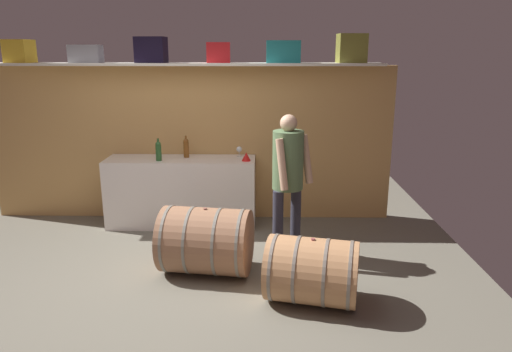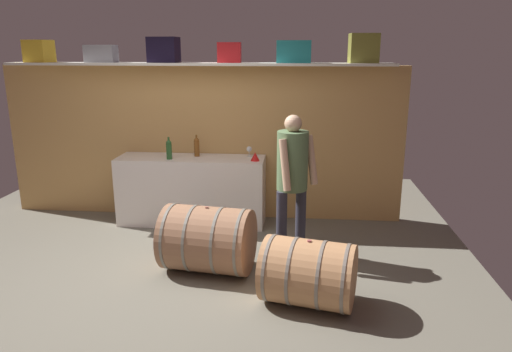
{
  "view_description": "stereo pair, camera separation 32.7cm",
  "coord_description": "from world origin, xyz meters",
  "px_view_note": "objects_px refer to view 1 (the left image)",
  "views": [
    {
      "loc": [
        0.96,
        -4.02,
        2.16
      ],
      "look_at": [
        0.88,
        0.2,
        1.04
      ],
      "focal_mm": 33.2,
      "sensor_mm": 36.0,
      "label": 1
    },
    {
      "loc": [
        1.28,
        -4.0,
        2.16
      ],
      "look_at": [
        0.88,
        0.2,
        1.04
      ],
      "focal_mm": 33.2,
      "sensor_mm": 36.0,
      "label": 2
    }
  ],
  "objects_px": {
    "toolcase_yellow": "(19,51)",
    "toolcase_olive": "(352,48)",
    "red_funnel": "(246,157)",
    "wine_barrel_near": "(206,241)",
    "work_cabinet": "(182,192)",
    "wine_bottle_amber": "(186,148)",
    "toolcase_teal": "(283,52)",
    "wine_glass": "(239,150)",
    "toolcase_red": "(218,53)",
    "wine_barrel_far": "(312,271)",
    "wine_bottle_green": "(159,151)",
    "toolcase_grey": "(86,54)",
    "toolcase_black": "(151,50)",
    "winemaker_pouring": "(288,171)"
  },
  "relations": [
    {
      "from": "toolcase_yellow",
      "to": "toolcase_olive",
      "type": "distance_m",
      "value": 4.02
    },
    {
      "from": "toolcase_yellow",
      "to": "red_funnel",
      "type": "bearing_deg",
      "value": -3.32
    },
    {
      "from": "toolcase_yellow",
      "to": "wine_barrel_near",
      "type": "bearing_deg",
      "value": -29.99
    },
    {
      "from": "work_cabinet",
      "to": "wine_bottle_amber",
      "type": "relative_size",
      "value": 6.79
    },
    {
      "from": "toolcase_teal",
      "to": "wine_barrel_near",
      "type": "height_order",
      "value": "toolcase_teal"
    },
    {
      "from": "wine_bottle_amber",
      "to": "red_funnel",
      "type": "distance_m",
      "value": 0.78
    },
    {
      "from": "work_cabinet",
      "to": "wine_glass",
      "type": "height_order",
      "value": "wine_glass"
    },
    {
      "from": "wine_barrel_near",
      "to": "toolcase_teal",
      "type": "bearing_deg",
      "value": 70.43
    },
    {
      "from": "toolcase_red",
      "to": "wine_barrel_far",
      "type": "xyz_separation_m",
      "value": [
        0.98,
        -2.1,
        -1.84
      ]
    },
    {
      "from": "wine_bottle_green",
      "to": "toolcase_teal",
      "type": "bearing_deg",
      "value": 10.8
    },
    {
      "from": "red_funnel",
      "to": "toolcase_teal",
      "type": "bearing_deg",
      "value": 32.26
    },
    {
      "from": "toolcase_teal",
      "to": "red_funnel",
      "type": "bearing_deg",
      "value": -147.88
    },
    {
      "from": "wine_bottle_amber",
      "to": "wine_barrel_near",
      "type": "height_order",
      "value": "wine_bottle_amber"
    },
    {
      "from": "toolcase_yellow",
      "to": "toolcase_grey",
      "type": "height_order",
      "value": "toolcase_yellow"
    },
    {
      "from": "work_cabinet",
      "to": "wine_bottle_green",
      "type": "xyz_separation_m",
      "value": [
        -0.24,
        -0.11,
        0.55
      ]
    },
    {
      "from": "work_cabinet",
      "to": "wine_glass",
      "type": "bearing_deg",
      "value": 10.27
    },
    {
      "from": "toolcase_grey",
      "to": "toolcase_teal",
      "type": "height_order",
      "value": "toolcase_teal"
    },
    {
      "from": "wine_bottle_amber",
      "to": "toolcase_grey",
      "type": "bearing_deg",
      "value": 175.44
    },
    {
      "from": "toolcase_yellow",
      "to": "wine_glass",
      "type": "distance_m",
      "value": 2.92
    },
    {
      "from": "work_cabinet",
      "to": "wine_glass",
      "type": "relative_size",
      "value": 14.16
    },
    {
      "from": "wine_bottle_green",
      "to": "wine_glass",
      "type": "bearing_deg",
      "value": 14.15
    },
    {
      "from": "toolcase_olive",
      "to": "red_funnel",
      "type": "bearing_deg",
      "value": -170.83
    },
    {
      "from": "toolcase_teal",
      "to": "wine_bottle_green",
      "type": "xyz_separation_m",
      "value": [
        -1.51,
        -0.29,
        -1.16
      ]
    },
    {
      "from": "wine_glass",
      "to": "wine_bottle_amber",
      "type": "bearing_deg",
      "value": -175.53
    },
    {
      "from": "toolcase_black",
      "to": "work_cabinet",
      "type": "height_order",
      "value": "toolcase_black"
    },
    {
      "from": "toolcase_grey",
      "to": "red_funnel",
      "type": "distance_m",
      "value": 2.31
    },
    {
      "from": "wine_glass",
      "to": "red_funnel",
      "type": "bearing_deg",
      "value": -67.42
    },
    {
      "from": "wine_glass",
      "to": "wine_barrel_near",
      "type": "bearing_deg",
      "value": -99.81
    },
    {
      "from": "toolcase_teal",
      "to": "wine_barrel_far",
      "type": "xyz_separation_m",
      "value": [
        0.2,
        -2.1,
        -1.85
      ]
    },
    {
      "from": "toolcase_olive",
      "to": "toolcase_grey",
      "type": "bearing_deg",
      "value": 176.7
    },
    {
      "from": "toolcase_red",
      "to": "wine_bottle_amber",
      "type": "xyz_separation_m",
      "value": [
        -0.42,
        -0.1,
        -1.15
      ]
    },
    {
      "from": "toolcase_teal",
      "to": "red_funnel",
      "type": "xyz_separation_m",
      "value": [
        -0.44,
        -0.28,
        -1.23
      ]
    },
    {
      "from": "toolcase_yellow",
      "to": "wine_bottle_amber",
      "type": "relative_size",
      "value": 1.07
    },
    {
      "from": "toolcase_yellow",
      "to": "winemaker_pouring",
      "type": "xyz_separation_m",
      "value": [
        3.23,
        -1.07,
        -1.21
      ]
    },
    {
      "from": "wine_barrel_near",
      "to": "wine_barrel_far",
      "type": "distance_m",
      "value": 1.15
    },
    {
      "from": "toolcase_yellow",
      "to": "toolcase_black",
      "type": "bearing_deg",
      "value": 2.44
    },
    {
      "from": "work_cabinet",
      "to": "wine_barrel_near",
      "type": "distance_m",
      "value": 1.44
    },
    {
      "from": "toolcase_teal",
      "to": "winemaker_pouring",
      "type": "relative_size",
      "value": 0.26
    },
    {
      "from": "toolcase_grey",
      "to": "toolcase_teal",
      "type": "bearing_deg",
      "value": 2.7
    },
    {
      "from": "toolcase_yellow",
      "to": "toolcase_teal",
      "type": "xyz_separation_m",
      "value": [
        3.2,
        0.0,
        -0.01
      ]
    },
    {
      "from": "toolcase_grey",
      "to": "red_funnel",
      "type": "relative_size",
      "value": 3.47
    },
    {
      "from": "toolcase_teal",
      "to": "wine_barrel_far",
      "type": "distance_m",
      "value": 2.8
    },
    {
      "from": "red_funnel",
      "to": "wine_glass",
      "type": "bearing_deg",
      "value": 112.58
    },
    {
      "from": "toolcase_teal",
      "to": "wine_bottle_green",
      "type": "distance_m",
      "value": 1.92
    },
    {
      "from": "toolcase_yellow",
      "to": "toolcase_olive",
      "type": "height_order",
      "value": "toolcase_olive"
    },
    {
      "from": "toolcase_red",
      "to": "wine_bottle_amber",
      "type": "distance_m",
      "value": 1.23
    },
    {
      "from": "toolcase_grey",
      "to": "wine_glass",
      "type": "xyz_separation_m",
      "value": [
        1.86,
        -0.04,
        -1.17
      ]
    },
    {
      "from": "toolcase_red",
      "to": "toolcase_grey",
      "type": "bearing_deg",
      "value": 176.39
    },
    {
      "from": "toolcase_red",
      "to": "wine_glass",
      "type": "height_order",
      "value": "toolcase_red"
    },
    {
      "from": "work_cabinet",
      "to": "wine_glass",
      "type": "distance_m",
      "value": 0.9
    }
  ]
}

